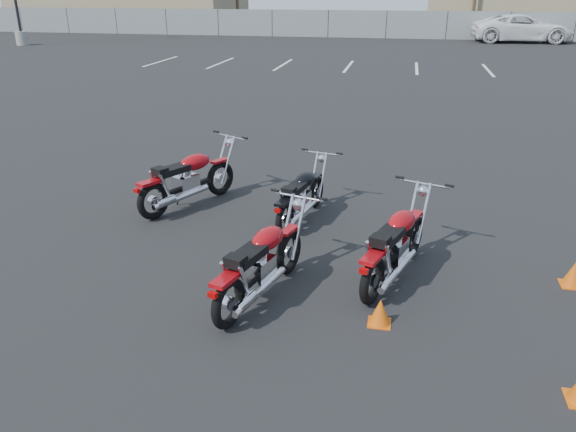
% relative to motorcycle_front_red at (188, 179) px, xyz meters
% --- Properties ---
extents(ground, '(120.00, 120.00, 0.00)m').
position_rel_motorcycle_front_red_xyz_m(ground, '(1.79, -2.24, -0.47)').
color(ground, black).
rests_on(ground, ground).
extents(motorcycle_front_red, '(1.35, 2.01, 1.03)m').
position_rel_motorcycle_front_red_xyz_m(motorcycle_front_red, '(0.00, 0.00, 0.00)').
color(motorcycle_front_red, black).
rests_on(motorcycle_front_red, ground).
extents(motorcycle_second_black, '(0.78, 1.82, 0.89)m').
position_rel_motorcycle_front_red_xyz_m(motorcycle_second_black, '(1.91, -0.22, -0.06)').
color(motorcycle_second_black, black).
rests_on(motorcycle_second_black, ground).
extents(motorcycle_third_red, '(0.97, 1.99, 0.98)m').
position_rel_motorcycle_front_red_xyz_m(motorcycle_third_red, '(1.88, -2.60, -0.02)').
color(motorcycle_third_red, black).
rests_on(motorcycle_third_red, ground).
extents(motorcycle_rear_red, '(1.07, 2.01, 1.00)m').
position_rel_motorcycle_front_red_xyz_m(motorcycle_rear_red, '(3.37, -1.81, -0.01)').
color(motorcycle_rear_red, black).
rests_on(motorcycle_rear_red, ground).
extents(training_cone_near, '(0.26, 0.26, 0.31)m').
position_rel_motorcycle_front_red_xyz_m(training_cone_near, '(5.50, -1.57, -0.31)').
color(training_cone_near, '#E25B0B').
rests_on(training_cone_near, ground).
extents(training_cone_extra, '(0.25, 0.25, 0.30)m').
position_rel_motorcycle_front_red_xyz_m(training_cone_extra, '(3.25, -2.88, -0.32)').
color(training_cone_extra, '#E25B0B').
rests_on(training_cone_extra, ground).
extents(light_pole_west, '(0.80, 0.70, 9.37)m').
position_rel_motorcycle_front_red_xyz_m(light_pole_west, '(-19.62, 23.42, 1.91)').
color(light_pole_west, gray).
rests_on(light_pole_west, ground).
extents(chainlink_fence, '(80.06, 0.06, 1.80)m').
position_rel_motorcycle_front_red_xyz_m(chainlink_fence, '(1.79, 32.76, 0.43)').
color(chainlink_fence, slate).
rests_on(chainlink_fence, ground).
extents(tan_building_west, '(18.40, 10.40, 4.30)m').
position_rel_motorcycle_front_red_xyz_m(tan_building_west, '(-20.21, 39.76, 1.69)').
color(tan_building_west, '#948660').
rests_on(tan_building_west, ground).
extents(tan_building_east, '(14.40, 9.40, 3.70)m').
position_rel_motorcycle_front_red_xyz_m(tan_building_east, '(11.79, 41.76, 1.39)').
color(tan_building_east, '#948660').
rests_on(tan_building_east, ground).
extents(parking_line_stripes, '(15.12, 4.00, 0.01)m').
position_rel_motorcycle_front_red_xyz_m(parking_line_stripes, '(-0.71, 17.76, -0.46)').
color(parking_line_stripes, silver).
rests_on(parking_line_stripes, ground).
extents(white_van, '(3.39, 7.28, 2.69)m').
position_rel_motorcycle_front_red_xyz_m(white_van, '(10.37, 31.49, 0.88)').
color(white_van, white).
rests_on(white_van, ground).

